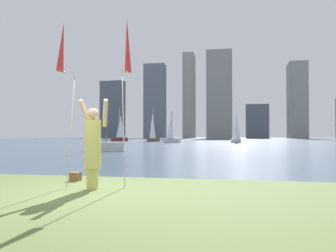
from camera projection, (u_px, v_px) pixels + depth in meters
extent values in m
cube|color=#384C60|center=(218.00, 141.00, 67.30)|extent=(120.00, 117.42, 0.12)
cube|color=#2D381C|center=(122.00, 178.00, 9.69)|extent=(120.00, 0.70, 0.02)
cylinder|color=#D8CC66|center=(92.00, 179.00, 7.57)|extent=(0.26, 0.26, 0.45)
cylinder|color=#D8CC66|center=(93.00, 144.00, 7.58)|extent=(0.37, 0.37, 1.08)
sphere|color=#D1A889|center=(93.00, 114.00, 7.60)|extent=(0.26, 0.26, 0.26)
cylinder|color=#D1A889|center=(86.00, 113.00, 7.79)|extent=(0.26, 0.42, 0.62)
cylinder|color=#D1A889|center=(105.00, 113.00, 7.70)|extent=(0.26, 0.42, 0.62)
cylinder|color=#B2B2B7|center=(71.00, 131.00, 7.94)|extent=(0.02, 0.39, 2.56)
cone|color=red|center=(62.00, 46.00, 7.54)|extent=(0.16, 0.32, 1.14)
sphere|color=yellow|center=(63.00, 72.00, 7.61)|extent=(0.06, 0.06, 0.06)
cylinder|color=#B2B2B7|center=(124.00, 129.00, 7.69)|extent=(0.02, 0.24, 2.65)
cone|color=red|center=(127.00, 45.00, 8.01)|extent=(0.16, 0.26, 1.27)
sphere|color=yellow|center=(127.00, 72.00, 7.94)|extent=(0.06, 0.06, 0.06)
cube|color=brown|center=(75.00, 176.00, 8.92)|extent=(0.26, 0.21, 0.22)
cube|color=brown|center=(153.00, 140.00, 55.95)|extent=(1.95, 1.85, 0.56)
cylinder|color=silver|center=(153.00, 122.00, 56.01)|extent=(0.06, 0.06, 5.20)
cone|color=white|center=(152.00, 125.00, 55.92)|extent=(1.46, 1.46, 4.14)
cube|color=white|center=(172.00, 141.00, 47.29)|extent=(2.52, 1.34, 0.64)
cylinder|color=#47474C|center=(172.00, 125.00, 47.34)|extent=(0.07, 0.07, 3.73)
cone|color=white|center=(171.00, 129.00, 47.41)|extent=(1.52, 1.52, 2.56)
cube|color=maroon|center=(119.00, 139.00, 58.36)|extent=(2.99, 0.92, 0.64)
cylinder|color=silver|center=(119.00, 123.00, 58.43)|extent=(0.09, 0.09, 4.91)
cone|color=white|center=(121.00, 126.00, 58.35)|extent=(1.65, 1.65, 3.83)
cube|color=silver|center=(106.00, 147.00, 24.01)|extent=(2.85, 1.53, 0.66)
cylinder|color=#47474C|center=(106.00, 114.00, 24.07)|extent=(0.08, 0.08, 3.97)
cube|color=silver|center=(236.00, 141.00, 48.14)|extent=(1.42, 2.20, 0.52)
cylinder|color=silver|center=(236.00, 121.00, 48.21)|extent=(0.07, 0.07, 5.17)
cone|color=white|center=(237.00, 126.00, 48.32)|extent=(1.46, 1.46, 3.68)
cube|color=#565B66|center=(113.00, 109.00, 115.14)|extent=(7.84, 3.71, 19.01)
cube|color=slate|center=(155.00, 101.00, 113.41)|extent=(6.79, 4.57, 24.29)
cube|color=gray|center=(189.00, 96.00, 111.75)|extent=(3.45, 7.52, 27.26)
cube|color=gray|center=(220.00, 95.00, 106.40)|extent=(7.76, 6.78, 26.93)
cube|color=#565B66|center=(257.00, 121.00, 102.55)|extent=(6.59, 4.44, 10.09)
cube|color=gray|center=(297.00, 101.00, 103.14)|extent=(5.13, 7.75, 22.65)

